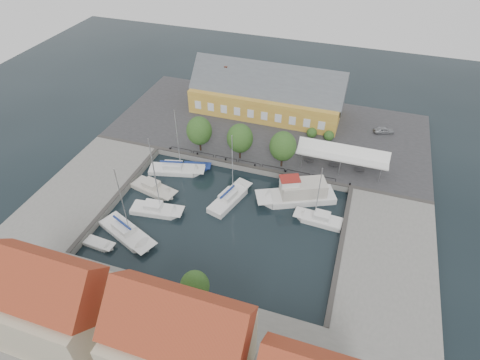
# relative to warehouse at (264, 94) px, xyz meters

# --- Properties ---
(ground) EXTENTS (140.00, 140.00, 0.00)m
(ground) POSITION_rel_warehouse_xyz_m (2.60, -28.36, -4.43)
(ground) COLOR black
(ground) RESTS_ON ground
(north_quay) EXTENTS (56.00, 26.00, 1.00)m
(north_quay) POSITION_rel_warehouse_xyz_m (2.60, -5.36, -3.93)
(north_quay) COLOR #2D2D30
(north_quay) RESTS_ON ground
(west_quay) EXTENTS (12.00, 24.00, 1.00)m
(west_quay) POSITION_rel_warehouse_xyz_m (-19.40, -30.36, -3.93)
(west_quay) COLOR slate
(west_quay) RESTS_ON ground
(east_quay) EXTENTS (12.00, 24.00, 1.00)m
(east_quay) POSITION_rel_warehouse_xyz_m (24.60, -30.36, -3.93)
(east_quay) COLOR slate
(east_quay) RESTS_ON ground
(south_bank) EXTENTS (56.00, 14.00, 1.00)m
(south_bank) POSITION_rel_warehouse_xyz_m (2.60, -49.36, -3.93)
(south_bank) COLOR slate
(south_bank) RESTS_ON ground
(quay_edge_fittings) EXTENTS (56.00, 24.72, 0.40)m
(quay_edge_fittings) POSITION_rel_warehouse_xyz_m (2.62, -23.61, -3.37)
(quay_edge_fittings) COLOR #383533
(quay_edge_fittings) RESTS_ON north_quay
(warehouse) EXTENTS (28.56, 14.00, 9.55)m
(warehouse) POSITION_rel_warehouse_xyz_m (0.00, 0.00, 0.00)
(warehouse) COLOR #BC862D
(warehouse) RESTS_ON north_quay
(tent_canopy) EXTENTS (14.00, 4.00, 2.83)m
(tent_canopy) POSITION_rel_warehouse_xyz_m (16.60, -13.86, -0.74)
(tent_canopy) COLOR white
(tent_canopy) RESTS_ON north_quay
(quay_trees) EXTENTS (18.20, 4.20, 6.30)m
(quay_trees) POSITION_rel_warehouse_xyz_m (0.60, -16.36, 0.45)
(quay_trees) COLOR black
(quay_trees) RESTS_ON north_quay
(car_silver) EXTENTS (3.83, 2.49, 1.21)m
(car_silver) POSITION_rel_warehouse_xyz_m (22.68, -1.13, -2.82)
(car_silver) COLOR #96989D
(car_silver) RESTS_ON north_quay
(car_red) EXTENTS (2.43, 3.83, 1.19)m
(car_red) POSITION_rel_warehouse_xyz_m (-1.97, -11.07, -2.83)
(car_red) COLOR #5C1D15
(car_red) RESTS_ON north_quay
(center_sailboat) EXTENTS (4.73, 8.70, 11.71)m
(center_sailboat) POSITION_rel_warehouse_xyz_m (2.09, -25.76, -4.06)
(center_sailboat) COLOR silver
(center_sailboat) RESTS_ON ground
(trawler) EXTENTS (12.01, 8.07, 5.00)m
(trawler) POSITION_rel_warehouse_xyz_m (11.69, -22.21, -3.41)
(trawler) COLOR silver
(trawler) RESTS_ON ground
(east_boat_a) EXTENTS (6.93, 2.61, 9.86)m
(east_boat_a) POSITION_rel_warehouse_xyz_m (15.40, -25.82, -4.17)
(east_boat_a) COLOR silver
(east_boat_a) RESTS_ON ground
(west_boat_a) EXTENTS (9.33, 4.65, 11.94)m
(west_boat_a) POSITION_rel_warehouse_xyz_m (-8.54, -21.85, -4.16)
(west_boat_a) COLOR silver
(west_boat_a) RESTS_ON ground
(west_boat_b) EXTENTS (7.80, 4.19, 10.36)m
(west_boat_b) POSITION_rel_warehouse_xyz_m (-9.73, -27.19, -4.17)
(west_boat_b) COLOR #B9B3A7
(west_boat_b) RESTS_ON ground
(west_boat_c) EXTENTS (7.89, 3.40, 10.46)m
(west_boat_c) POSITION_rel_warehouse_xyz_m (-7.16, -31.27, -4.17)
(west_boat_c) COLOR silver
(west_boat_c) RESTS_ON ground
(west_boat_d) EXTENTS (9.62, 6.18, 12.40)m
(west_boat_d) POSITION_rel_warehouse_xyz_m (-8.85, -36.49, -4.16)
(west_boat_d) COLOR silver
(west_boat_d) RESTS_ON ground
(launch_sw) EXTENTS (4.39, 1.89, 0.98)m
(launch_sw) POSITION_rel_warehouse_xyz_m (-11.34, -39.28, -4.34)
(launch_sw) COLOR silver
(launch_sw) RESTS_ON ground
(launch_nw) EXTENTS (4.86, 2.80, 0.88)m
(launch_nw) POSITION_rel_warehouse_xyz_m (-5.78, -19.82, -4.34)
(launch_nw) COLOR navy
(launch_nw) RESTS_ON ground
(townhouses) EXTENTS (36.30, 8.50, 12.00)m
(townhouses) POSITION_rel_warehouse_xyz_m (4.52, -51.60, 1.40)
(townhouses) COLOR #BEB592
(townhouses) RESTS_ON south_bank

